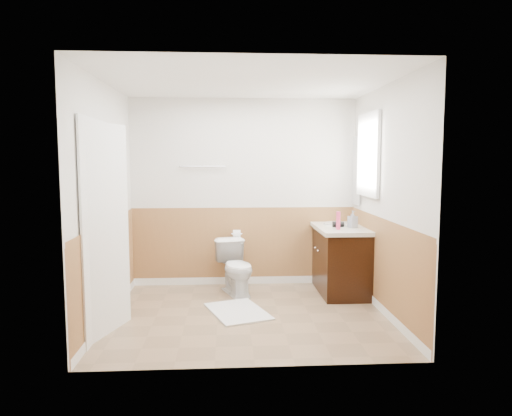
{
  "coord_description": "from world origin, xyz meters",
  "views": [
    {
      "loc": [
        -0.22,
        -4.96,
        1.69
      ],
      "look_at": [
        0.1,
        0.25,
        1.15
      ],
      "focal_mm": 32.76,
      "sensor_mm": 36.0,
      "label": 1
    }
  ],
  "objects": [
    {
      "name": "tp_roll",
      "position": [
        -0.1,
        1.23,
        0.7
      ],
      "size": [
        0.1,
        0.11,
        0.11
      ],
      "primitive_type": "cylinder",
      "rotation": [
        0.0,
        1.57,
        0.0
      ],
      "color": "white",
      "rests_on": "tp_holder_bar"
    },
    {
      "name": "mirror_panel",
      "position": [
        1.48,
        1.1,
        1.55
      ],
      "size": [
        0.02,
        0.35,
        0.9
      ],
      "primitive_type": "cube",
      "color": "silver",
      "rests_on": "wall_right"
    },
    {
      "name": "floor",
      "position": [
        0.0,
        0.0,
        0.0
      ],
      "size": [
        3.0,
        3.0,
        0.0
      ],
      "primitive_type": "plane",
      "color": "#8C7051",
      "rests_on": "ground"
    },
    {
      "name": "sink_basin",
      "position": [
        1.21,
        1.01,
        0.86
      ],
      "size": [
        0.36,
        0.36,
        0.02
      ],
      "primitive_type": "cylinder",
      "color": "silver",
      "rests_on": "countertop"
    },
    {
      "name": "hair_dryer_body",
      "position": [
        1.16,
        0.76,
        0.89
      ],
      "size": [
        0.14,
        0.07,
        0.07
      ],
      "primitive_type": "cylinder",
      "rotation": [
        0.0,
        1.57,
        0.0
      ],
      "color": "black",
      "rests_on": "countertop"
    },
    {
      "name": "wall_left",
      "position": [
        -1.5,
        0.0,
        1.25
      ],
      "size": [
        0.0,
        3.0,
        3.0
      ],
      "primitive_type": "plane",
      "rotation": [
        1.57,
        0.0,
        1.57
      ],
      "color": "silver",
      "rests_on": "floor"
    },
    {
      "name": "soap_dispenser",
      "position": [
        1.33,
        0.71,
        0.96
      ],
      "size": [
        0.12,
        0.12,
        0.21
      ],
      "primitive_type": "imported",
      "rotation": [
        0.0,
        0.0,
        0.34
      ],
      "color": "#9096A3",
      "rests_on": "countertop"
    },
    {
      "name": "door_knob",
      "position": [
        -1.34,
        -0.12,
        0.95
      ],
      "size": [
        0.06,
        0.06,
        0.06
      ],
      "primitive_type": "sphere",
      "color": "silver",
      "rests_on": "door"
    },
    {
      "name": "towel_bar",
      "position": [
        -0.55,
        1.25,
        1.6
      ],
      "size": [
        0.62,
        0.02,
        0.02
      ],
      "primitive_type": "cylinder",
      "rotation": [
        0.0,
        1.57,
        0.0
      ],
      "color": "silver",
      "rests_on": "wall_back"
    },
    {
      "name": "ceiling",
      "position": [
        0.0,
        0.0,
        2.5
      ],
      "size": [
        3.0,
        3.0,
        0.0
      ],
      "primitive_type": "plane",
      "rotation": [
        3.14,
        0.0,
        0.0
      ],
      "color": "white",
      "rests_on": "floor"
    },
    {
      "name": "vanity_cabinet",
      "position": [
        1.21,
        0.86,
        0.4
      ],
      "size": [
        0.55,
        1.1,
        0.8
      ],
      "primitive_type": "cube",
      "color": "black",
      "rests_on": "floor"
    },
    {
      "name": "hair_dryer_handle",
      "position": [
        1.13,
        0.71,
        0.86
      ],
      "size": [
        0.03,
        0.03,
        0.07
      ],
      "primitive_type": "cylinder",
      "color": "black",
      "rests_on": "countertop"
    },
    {
      "name": "door",
      "position": [
        -1.4,
        -0.45,
        1.02
      ],
      "size": [
        0.29,
        0.78,
        2.04
      ],
      "primitive_type": "cube",
      "rotation": [
        0.0,
        0.0,
        -0.31
      ],
      "color": "white",
      "rests_on": "wall_left"
    },
    {
      "name": "wainscot_right",
      "position": [
        1.49,
        0.0,
        0.5
      ],
      "size": [
        0.0,
        2.6,
        2.6
      ],
      "primitive_type": "plane",
      "rotation": [
        1.57,
        0.0,
        -1.57
      ],
      "color": "#AA7744",
      "rests_on": "floor"
    },
    {
      "name": "wainscot_front",
      "position": [
        0.0,
        -1.29,
        0.5
      ],
      "size": [
        3.0,
        0.0,
        3.0
      ],
      "primitive_type": "plane",
      "rotation": [
        -1.57,
        0.0,
        0.0
      ],
      "color": "#AA7744",
      "rests_on": "floor"
    },
    {
      "name": "wall_front",
      "position": [
        0.0,
        -1.3,
        1.25
      ],
      "size": [
        3.0,
        0.0,
        3.0
      ],
      "primitive_type": "plane",
      "rotation": [
        -1.57,
        0.0,
        0.0
      ],
      "color": "silver",
      "rests_on": "floor"
    },
    {
      "name": "faucet",
      "position": [
        1.39,
        1.01,
        0.92
      ],
      "size": [
        0.02,
        0.02,
        0.14
      ],
      "primitive_type": "cylinder",
      "color": "silver",
      "rests_on": "countertop"
    },
    {
      "name": "wainscot_back",
      "position": [
        0.0,
        1.29,
        0.5
      ],
      "size": [
        3.0,
        0.0,
        3.0
      ],
      "primitive_type": "plane",
      "rotation": [
        1.57,
        0.0,
        0.0
      ],
      "color": "#AA7744",
      "rests_on": "floor"
    },
    {
      "name": "wainscot_left",
      "position": [
        -1.49,
        0.0,
        0.5
      ],
      "size": [
        0.0,
        2.6,
        2.6
      ],
      "primitive_type": "plane",
      "rotation": [
        1.57,
        0.0,
        1.57
      ],
      "color": "#AA7744",
      "rests_on": "floor"
    },
    {
      "name": "toilet",
      "position": [
        -0.11,
        0.83,
        0.34
      ],
      "size": [
        0.57,
        0.75,
        0.68
      ],
      "primitive_type": "imported",
      "rotation": [
        0.0,
        0.0,
        0.34
      ],
      "color": "white",
      "rests_on": "floor"
    },
    {
      "name": "bath_mat",
      "position": [
        -0.11,
        0.09,
        0.01
      ],
      "size": [
        0.78,
        0.94,
        0.02
      ],
      "primitive_type": "cube",
      "rotation": [
        0.0,
        0.0,
        0.34
      ],
      "color": "silver",
      "rests_on": "floor"
    },
    {
      "name": "countertop",
      "position": [
        1.2,
        0.86,
        0.83
      ],
      "size": [
        0.6,
        1.15,
        0.05
      ],
      "primitive_type": "cube",
      "color": "silver",
      "rests_on": "vanity_cabinet"
    },
    {
      "name": "lotion_bottle",
      "position": [
        1.11,
        0.55,
        0.96
      ],
      "size": [
        0.05,
        0.05,
        0.22
      ],
      "primitive_type": "cylinder",
      "color": "#EF3D74",
      "rests_on": "countertop"
    },
    {
      "name": "tp_holder_bar",
      "position": [
        -0.1,
        1.23,
        0.7
      ],
      "size": [
        0.14,
        0.02,
        0.02
      ],
      "primitive_type": "cylinder",
      "rotation": [
        0.0,
        1.57,
        0.0
      ],
      "color": "silver",
      "rests_on": "wall_back"
    },
    {
      "name": "window_glass",
      "position": [
        1.49,
        0.59,
        1.75
      ],
      "size": [
        0.01,
        0.7,
        0.9
      ],
      "primitive_type": "cube",
      "color": "white",
      "rests_on": "wall_right"
    },
    {
      "name": "window_frame",
      "position": [
        1.47,
        0.59,
        1.75
      ],
      "size": [
        0.04,
        0.8,
        1.0
      ],
      "primitive_type": "cube",
      "color": "white",
      "rests_on": "wall_right"
    },
    {
      "name": "tp_sheet",
      "position": [
        -0.1,
        1.23,
        0.59
      ],
      "size": [
        0.1,
        0.01,
        0.16
      ],
      "primitive_type": "cube",
      "color": "white",
      "rests_on": "tp_roll"
    },
    {
      "name": "vanity_knob_left",
      "position": [
        0.91,
        0.76,
        0.55
      ],
      "size": [
        0.03,
        0.03,
        0.03
      ],
      "primitive_type": "sphere",
      "color": "silver",
      "rests_on": "vanity_cabinet"
    },
    {
      "name": "wall_back",
      "position": [
        0.0,
        1.3,
        1.25
      ],
      "size": [
        3.0,
        0.0,
        3.0
      ],
      "primitive_type": "plane",
      "rotation": [
        1.57,
        0.0,
        0.0
      ],
      "color": "silver",
      "rests_on": "floor"
    },
    {
      "name": "door_frame",
      "position": [
        -1.48,
        -0.45,
        1.03
      ],
      "size": [
        0.02,
        0.92,
        2.1
      ],
      "primitive_type": "cube",
      "color": "white",
      "rests_on": "wall_left"
    },
    {
      "name": "vanity_knob_right",
      "position": [
        0.91,
        0.96,
        0.55
      ],
      "size": [
        0.03,
        0.03,
        0.03
      ],
      "primitive_type": "sphere",
      "color": "silver",
      "rests_on": "vanity_cabinet"
    },
    {
      "name": "wall_right",
      "position": [
        1.5,
        0.0,
        1.25
      ],
      "size": [
        0.0,
        3.0,
        3.0
      ],
      "primitive_type": "plane",
      "rotation": [
        1.57,
        0.0,
        -1.57
      ],
      "color": "silver",
      "rests_on": "floor"
    }
  ]
}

